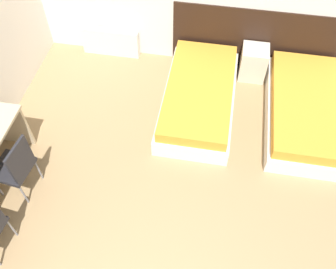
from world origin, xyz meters
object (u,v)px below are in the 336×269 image
object	(u,v)px
bed_near_window	(199,97)
chair_near_laptop	(15,166)
bed_near_door	(304,110)
nightstand	(253,63)

from	to	relation	value
bed_near_window	chair_near_laptop	distance (m)	2.60
bed_near_door	chair_near_laptop	world-z (taller)	chair_near_laptop
bed_near_window	chair_near_laptop	size ratio (longest dim) A/B	2.20
bed_near_window	chair_near_laptop	bearing A→B (deg)	-138.08
chair_near_laptop	bed_near_door	bearing A→B (deg)	34.10
bed_near_window	nightstand	xyz separation A→B (m)	(0.73, 0.80, 0.06)
chair_near_laptop	nightstand	bearing A→B (deg)	50.63
bed_near_window	chair_near_laptop	world-z (taller)	chair_near_laptop
bed_near_window	nightstand	distance (m)	1.08
nightstand	chair_near_laptop	world-z (taller)	chair_near_laptop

